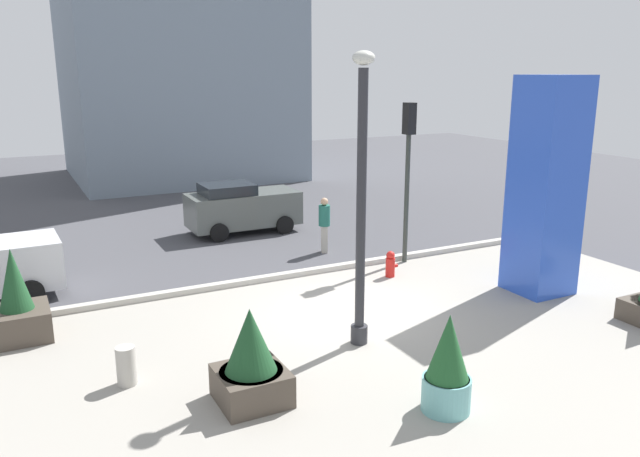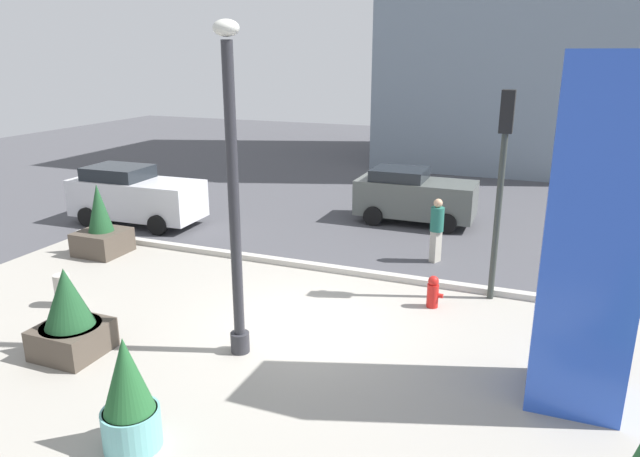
# 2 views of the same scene
# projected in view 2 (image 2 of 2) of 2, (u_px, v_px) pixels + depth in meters

# --- Properties ---
(ground_plane) EXTENTS (60.00, 60.00, 0.00)m
(ground_plane) POSITION_uv_depth(u_px,v_px,m) (360.00, 263.00, 15.71)
(ground_plane) COLOR #47474C
(plaza_pavement) EXTENTS (18.00, 10.00, 0.02)m
(plaza_pavement) POSITION_uv_depth(u_px,v_px,m) (257.00, 371.00, 10.37)
(plaza_pavement) COLOR #9E998E
(plaza_pavement) RESTS_ON ground_plane
(curb_strip) EXTENTS (18.00, 0.24, 0.16)m
(curb_strip) POSITION_uv_depth(u_px,v_px,m) (350.00, 271.00, 14.90)
(curb_strip) COLOR #B7B2A8
(curb_strip) RESTS_ON ground_plane
(lamp_post) EXTENTS (0.44, 0.44, 6.01)m
(lamp_post) POSITION_uv_depth(u_px,v_px,m) (234.00, 204.00, 10.19)
(lamp_post) COLOR #2D2D33
(lamp_post) RESTS_ON ground_plane
(art_pillar_blue) EXTENTS (1.39, 1.39, 5.53)m
(art_pillar_blue) POSITION_uv_depth(u_px,v_px,m) (592.00, 239.00, 8.78)
(art_pillar_blue) COLOR blue
(art_pillar_blue) RESTS_ON ground_plane
(potted_plant_curbside) EXTENTS (1.18, 1.18, 1.73)m
(potted_plant_curbside) POSITION_uv_depth(u_px,v_px,m) (69.00, 317.00, 10.76)
(potted_plant_curbside) COLOR #4C4238
(potted_plant_curbside) RESTS_ON ground_plane
(potted_plant_by_pillar) EXTENTS (1.26, 1.26, 2.03)m
(potted_plant_by_pillar) POSITION_uv_depth(u_px,v_px,m) (101.00, 229.00, 16.25)
(potted_plant_by_pillar) COLOR #4C4238
(potted_plant_by_pillar) RESTS_ON ground_plane
(potted_plant_near_left) EXTENTS (0.83, 0.83, 1.75)m
(potted_plant_near_left) POSITION_uv_depth(u_px,v_px,m) (129.00, 398.00, 8.15)
(potted_plant_near_left) COLOR #6BB2B2
(potted_plant_near_left) RESTS_ON ground_plane
(fire_hydrant) EXTENTS (0.36, 0.26, 0.75)m
(fire_hydrant) POSITION_uv_depth(u_px,v_px,m) (433.00, 292.00, 12.88)
(fire_hydrant) COLOR red
(fire_hydrant) RESTS_ON ground_plane
(concrete_bollard) EXTENTS (0.36, 0.36, 0.75)m
(concrete_bollard) POSITION_uv_depth(u_px,v_px,m) (63.00, 290.00, 12.95)
(concrete_bollard) COLOR #B2ADA3
(concrete_bollard) RESTS_ON ground_plane
(traffic_light_corner) EXTENTS (0.28, 0.42, 4.74)m
(traffic_light_corner) POSITION_uv_depth(u_px,v_px,m) (503.00, 163.00, 12.52)
(traffic_light_corner) COLOR #333833
(traffic_light_corner) RESTS_ON ground_plane
(car_intersection) EXTENTS (3.89, 1.93, 1.80)m
(car_intersection) POSITION_uv_depth(u_px,v_px,m) (414.00, 196.00, 19.27)
(car_intersection) COLOR #565B56
(car_intersection) RESTS_ON ground_plane
(car_curb_east) EXTENTS (4.44, 2.07, 1.90)m
(car_curb_east) POSITION_uv_depth(u_px,v_px,m) (135.00, 195.00, 19.15)
(car_curb_east) COLOR silver
(car_curb_east) RESTS_ON ground_plane
(pedestrian_on_sidewalk) EXTENTS (0.48, 0.48, 1.77)m
(pedestrian_on_sidewalk) POSITION_uv_depth(u_px,v_px,m) (437.00, 227.00, 15.55)
(pedestrian_on_sidewalk) COLOR #B2AD9E
(pedestrian_on_sidewalk) RESTS_ON ground_plane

